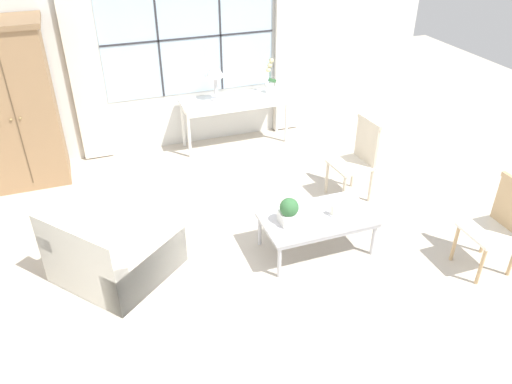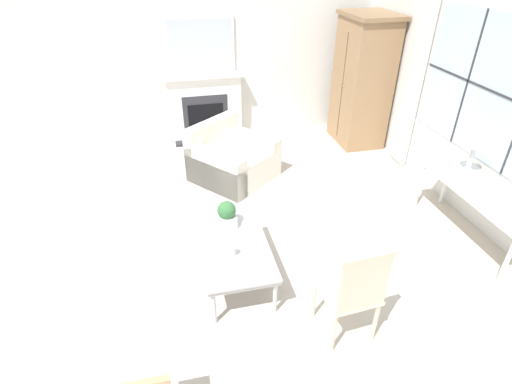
{
  "view_description": "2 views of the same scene",
  "coord_description": "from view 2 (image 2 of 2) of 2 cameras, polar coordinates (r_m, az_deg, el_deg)",
  "views": [
    {
      "loc": [
        -1.47,
        -3.69,
        3.31
      ],
      "look_at": [
        0.02,
        0.43,
        0.59
      ],
      "focal_mm": 35.0,
      "sensor_mm": 36.0,
      "label": 1
    },
    {
      "loc": [
        3.49,
        -0.43,
        2.89
      ],
      "look_at": [
        0.33,
        0.3,
        0.85
      ],
      "focal_mm": 28.0,
      "sensor_mm": 36.0,
      "label": 2
    }
  ],
  "objects": [
    {
      "name": "ground_plane",
      "position": [
        4.55,
        -4.64,
        -7.43
      ],
      "size": [
        14.0,
        14.0,
        0.0
      ],
      "primitive_type": "plane",
      "color": "#BCB2A3"
    },
    {
      "name": "wall_back_windowed",
      "position": [
        5.13,
        30.78,
        10.66
      ],
      "size": [
        7.2,
        0.14,
        2.8
      ],
      "color": "silver",
      "rests_on": "ground_plane"
    },
    {
      "name": "wall_left",
      "position": [
        6.77,
        -4.12,
        19.31
      ],
      "size": [
        0.06,
        7.2,
        2.8
      ],
      "primitive_type": "cube",
      "color": "silver",
      "rests_on": "ground_plane"
    },
    {
      "name": "fireplace",
      "position": [
        6.81,
        -7.39,
        12.63
      ],
      "size": [
        0.34,
        1.29,
        1.97
      ],
      "color": "#2D2D33",
      "rests_on": "ground_plane"
    },
    {
      "name": "armoire",
      "position": [
        6.78,
        14.9,
        15.05
      ],
      "size": [
        0.97,
        0.71,
        2.02
      ],
      "color": "#93704C",
      "rests_on": "ground_plane"
    },
    {
      "name": "console_table",
      "position": [
        4.87,
        29.44,
        0.11
      ],
      "size": [
        1.54,
        0.46,
        0.73
      ],
      "color": "white",
      "rests_on": "ground_plane"
    },
    {
      "name": "table_lamp",
      "position": [
        4.84,
        29.02,
        6.55
      ],
      "size": [
        0.25,
        0.25,
        0.53
      ],
      "color": "silver",
      "rests_on": "console_table"
    },
    {
      "name": "armchair_upholstered",
      "position": [
        5.68,
        -3.43,
        4.51
      ],
      "size": [
        1.36,
        1.37,
        0.78
      ],
      "color": "silver",
      "rests_on": "ground_plane"
    },
    {
      "name": "side_chair_wooden",
      "position": [
        3.34,
        13.92,
        -13.38
      ],
      "size": [
        0.47,
        0.47,
        0.99
      ],
      "color": "beige",
      "rests_on": "ground_plane"
    },
    {
      "name": "coffee_table",
      "position": [
        3.9,
        -3.19,
        -7.95
      ],
      "size": [
        1.15,
        0.65,
        0.42
      ],
      "color": "#BCBCC1",
      "rests_on": "ground_plane"
    },
    {
      "name": "potted_plant_small",
      "position": [
        4.04,
        -4.2,
        -3.14
      ],
      "size": [
        0.19,
        0.19,
        0.28
      ],
      "color": "white",
      "rests_on": "coffee_table"
    },
    {
      "name": "pillar_candle",
      "position": [
        3.71,
        -3.48,
        -8.41
      ],
      "size": [
        0.09,
        0.09,
        0.14
      ],
      "color": "silver",
      "rests_on": "coffee_table"
    }
  ]
}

